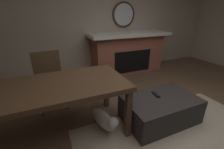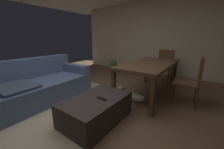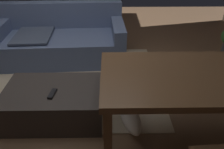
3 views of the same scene
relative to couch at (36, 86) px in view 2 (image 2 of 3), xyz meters
The scene contains 11 objects.
floor 1.16m from the couch, 80.81° to the right, with size 8.43×8.43×0.00m, color brown.
wall_right_window_side 3.98m from the couch, 16.68° to the right, with size 0.12×5.98×2.54m, color beige.
area_rug 0.85m from the couch, 76.33° to the right, with size 2.60×2.00×0.01m, color tan.
couch is the anchor object (origin of this frame).
ottoman_coffee_table 1.50m from the couch, 82.78° to the right, with size 1.05×0.67×0.38m, color #2D2826.
tv_remote 1.59m from the couch, 82.47° to the right, with size 0.05×0.16×0.02m, color black.
dining_table 2.42m from the couch, 47.51° to the right, with size 1.79×0.87×0.74m.
dining_chair_south 3.07m from the couch, 57.95° to the right, with size 0.47×0.47×0.93m.
dining_chair_east 3.40m from the couch, 31.28° to the right, with size 0.44×0.44×0.93m.
potted_plant 2.89m from the couch, ahead, with size 0.29×0.29×0.48m.
small_dog 1.92m from the couch, 58.20° to the right, with size 0.28×0.58×0.27m.
Camera 2 is at (-1.34, -1.64, 1.25)m, focal length 21.17 mm.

